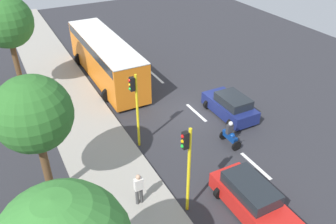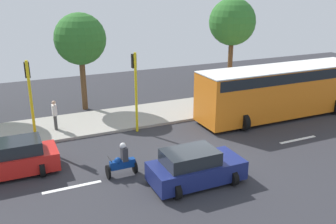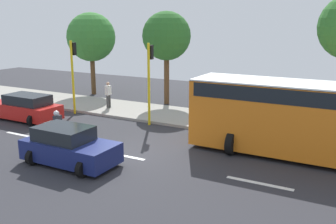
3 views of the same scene
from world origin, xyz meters
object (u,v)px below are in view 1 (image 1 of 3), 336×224
car_dark_blue (230,106)px  traffic_light_corner (187,160)px  pedestrian_near_signal (139,188)px  motorcycle (230,135)px  street_tree_center (6,22)px  car_red (253,201)px  traffic_light_midblock (135,101)px  street_tree_south (33,115)px  city_bus (105,56)px

car_dark_blue → traffic_light_corner: 8.96m
pedestrian_near_signal → motorcycle: bearing=-164.2°
car_dark_blue → motorcycle: 3.16m
motorcycle → traffic_light_corner: 6.09m
pedestrian_near_signal → street_tree_center: size_ratio=0.24×
street_tree_center → car_red: bearing=114.5°
car_red → pedestrian_near_signal: (4.32, -2.77, 0.35)m
traffic_light_corner → traffic_light_midblock: 5.44m
pedestrian_near_signal → street_tree_south: size_ratio=0.27×
motorcycle → street_tree_center: street_tree_center is taller
car_dark_blue → street_tree_south: size_ratio=0.62×
car_dark_blue → motorcycle: bearing=53.7°
traffic_light_midblock → street_tree_south: street_tree_south is taller
car_red → street_tree_center: street_tree_center is taller
motorcycle → pedestrian_near_signal: 6.72m
traffic_light_corner → motorcycle: bearing=-146.9°
car_dark_blue → car_red: (4.00, 7.15, 0.00)m
pedestrian_near_signal → street_tree_south: street_tree_south is taller
motorcycle → city_bus: bearing=-73.6°
car_dark_blue → traffic_light_midblock: traffic_light_midblock is taller
car_red → street_tree_center: (7.46, -16.37, 4.59)m
city_bus → street_tree_center: size_ratio=1.56×
pedestrian_near_signal → street_tree_south: 5.53m
car_dark_blue → city_bus: bearing=-59.5°
traffic_light_corner → street_tree_center: street_tree_center is taller
car_dark_blue → motorcycle: (1.87, 2.55, -0.07)m
city_bus → traffic_light_midblock: (1.36, 9.10, 1.08)m
traffic_light_midblock → street_tree_center: street_tree_center is taller
city_bus → motorcycle: (-3.37, 11.46, -1.20)m
traffic_light_midblock → car_red: bearing=110.4°
motorcycle → street_tree_center: size_ratio=0.22×
traffic_light_midblock → pedestrian_near_signal: bearing=67.6°
pedestrian_near_signal → traffic_light_midblock: size_ratio=0.38×
car_red → traffic_light_corner: (2.60, -1.52, 2.22)m
pedestrian_near_signal → car_red: bearing=147.3°
car_red → street_tree_center: bearing=-65.5°
pedestrian_near_signal → traffic_light_corner: 2.84m
traffic_light_midblock → street_tree_south: 5.74m
street_tree_center → traffic_light_corner: bearing=108.1°
motorcycle → traffic_light_midblock: traffic_light_midblock is taller
traffic_light_corner → street_tree_center: size_ratio=0.64×
car_dark_blue → car_red: same height
car_dark_blue → city_bus: 10.40m
street_tree_center → street_tree_south: size_ratio=1.12×
car_dark_blue → pedestrian_near_signal: (8.33, 4.38, 0.35)m
motorcycle → traffic_light_midblock: 5.76m
city_bus → traffic_light_midblock: bearing=81.5°
car_dark_blue → pedestrian_near_signal: size_ratio=2.32×
car_red → street_tree_south: bearing=-33.7°
motorcycle → street_tree_south: (9.91, -0.58, 3.99)m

